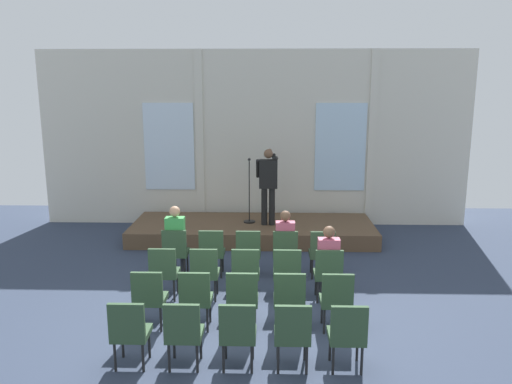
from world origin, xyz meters
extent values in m
plane|color=#2D384C|center=(0.00, 0.00, 0.00)|extent=(15.75, 15.75, 0.00)
cube|color=beige|center=(0.00, 6.06, 2.24)|extent=(10.97, 0.10, 4.47)
cube|color=silver|center=(-2.19, 6.00, 2.04)|extent=(1.29, 0.04, 2.23)
cube|color=beige|center=(-1.40, 6.00, 2.24)|extent=(0.20, 0.08, 4.47)
cube|color=silver|center=(2.19, 6.00, 2.04)|extent=(1.29, 0.04, 2.23)
cube|color=beige|center=(2.99, 6.00, 2.24)|extent=(0.20, 0.08, 4.47)
cube|color=brown|center=(0.00, 4.76, 0.18)|extent=(5.72, 2.01, 0.37)
cylinder|color=black|center=(0.27, 4.61, 0.81)|extent=(0.14, 0.14, 0.88)
cylinder|color=black|center=(0.45, 4.61, 0.81)|extent=(0.14, 0.14, 0.88)
cube|color=black|center=(0.36, 4.61, 1.59)|extent=(0.42, 0.22, 0.66)
cube|color=navy|center=(0.36, 4.72, 1.66)|extent=(0.06, 0.01, 0.40)
sphere|color=brown|center=(0.36, 4.62, 2.05)|extent=(0.21, 0.21, 0.21)
cylinder|color=black|center=(0.12, 4.69, 1.70)|extent=(0.09, 0.28, 0.45)
cylinder|color=black|center=(0.52, 4.74, 1.94)|extent=(0.15, 0.36, 0.15)
cylinder|color=black|center=(0.48, 4.87, 1.98)|extent=(0.11, 0.34, 0.15)
sphere|color=brown|center=(0.39, 5.14, 2.05)|extent=(0.10, 0.10, 0.10)
cylinder|color=black|center=(-0.09, 4.82, 0.38)|extent=(0.28, 0.28, 0.03)
cylinder|color=black|center=(-0.09, 4.82, 1.12)|extent=(0.02, 0.02, 1.45)
sphere|color=#262626|center=(-0.09, 4.82, 1.89)|extent=(0.07, 0.07, 0.07)
cylinder|color=black|center=(-1.21, 2.49, 0.20)|extent=(0.04, 0.04, 0.40)
cylinder|color=black|center=(-1.57, 2.49, 0.20)|extent=(0.04, 0.04, 0.40)
cylinder|color=black|center=(-1.21, 2.15, 0.20)|extent=(0.04, 0.04, 0.40)
cylinder|color=black|center=(-1.57, 2.15, 0.20)|extent=(0.04, 0.04, 0.40)
cube|color=#2D472D|center=(-1.39, 2.32, 0.44)|extent=(0.46, 0.44, 0.08)
cube|color=#2D472D|center=(-1.39, 2.13, 0.71)|extent=(0.46, 0.06, 0.46)
cylinder|color=#2D2D33|center=(-1.48, 2.50, 0.22)|extent=(0.10, 0.10, 0.44)
cylinder|color=#2D2D33|center=(-1.30, 2.50, 0.22)|extent=(0.10, 0.10, 0.44)
cube|color=#2D2D33|center=(-1.39, 2.38, 0.50)|extent=(0.34, 0.36, 0.12)
cube|color=green|center=(-1.39, 2.27, 0.86)|extent=(0.36, 0.20, 0.60)
sphere|color=tan|center=(-1.39, 2.29, 1.27)|extent=(0.20, 0.20, 0.20)
cylinder|color=black|center=(-0.51, 2.49, 0.20)|extent=(0.04, 0.04, 0.40)
cylinder|color=black|center=(-0.87, 2.49, 0.20)|extent=(0.04, 0.04, 0.40)
cylinder|color=black|center=(-0.51, 2.15, 0.20)|extent=(0.04, 0.04, 0.40)
cylinder|color=black|center=(-0.87, 2.15, 0.20)|extent=(0.04, 0.04, 0.40)
cube|color=#2D472D|center=(-0.69, 2.32, 0.44)|extent=(0.46, 0.44, 0.08)
cube|color=#2D472D|center=(-0.69, 2.13, 0.71)|extent=(0.46, 0.06, 0.46)
cylinder|color=black|center=(0.18, 2.49, 0.20)|extent=(0.04, 0.04, 0.40)
cylinder|color=black|center=(-0.18, 2.49, 0.20)|extent=(0.04, 0.04, 0.40)
cylinder|color=black|center=(0.18, 2.15, 0.20)|extent=(0.04, 0.04, 0.40)
cylinder|color=black|center=(-0.18, 2.15, 0.20)|extent=(0.04, 0.04, 0.40)
cube|color=#2D472D|center=(0.00, 2.32, 0.44)|extent=(0.46, 0.44, 0.08)
cube|color=#2D472D|center=(0.00, 2.13, 0.71)|extent=(0.46, 0.06, 0.46)
cylinder|color=black|center=(0.87, 2.49, 0.20)|extent=(0.04, 0.04, 0.40)
cylinder|color=black|center=(0.51, 2.49, 0.20)|extent=(0.04, 0.04, 0.40)
cylinder|color=black|center=(0.87, 2.15, 0.20)|extent=(0.04, 0.04, 0.40)
cylinder|color=black|center=(0.51, 2.15, 0.20)|extent=(0.04, 0.04, 0.40)
cube|color=#2D472D|center=(0.69, 2.32, 0.44)|extent=(0.46, 0.44, 0.08)
cube|color=#2D472D|center=(0.69, 2.13, 0.71)|extent=(0.46, 0.06, 0.46)
cylinder|color=#2D2D33|center=(0.60, 2.50, 0.22)|extent=(0.10, 0.10, 0.44)
cylinder|color=#2D2D33|center=(0.78, 2.50, 0.22)|extent=(0.10, 0.10, 0.44)
cube|color=#2D2D33|center=(0.69, 2.38, 0.50)|extent=(0.34, 0.36, 0.12)
cube|color=#B24C66|center=(0.69, 2.27, 0.82)|extent=(0.36, 0.20, 0.53)
sphere|color=brown|center=(0.69, 2.29, 1.20)|extent=(0.20, 0.20, 0.20)
cylinder|color=black|center=(1.57, 2.49, 0.20)|extent=(0.04, 0.04, 0.40)
cylinder|color=black|center=(1.21, 2.49, 0.20)|extent=(0.04, 0.04, 0.40)
cylinder|color=black|center=(1.57, 2.15, 0.20)|extent=(0.04, 0.04, 0.40)
cylinder|color=black|center=(1.21, 2.15, 0.20)|extent=(0.04, 0.04, 0.40)
cube|color=#2D472D|center=(1.39, 2.32, 0.44)|extent=(0.46, 0.44, 0.08)
cube|color=#2D472D|center=(1.39, 2.13, 0.71)|extent=(0.46, 0.06, 0.46)
cylinder|color=black|center=(-1.21, 1.43, 0.20)|extent=(0.04, 0.04, 0.40)
cylinder|color=black|center=(-1.57, 1.43, 0.20)|extent=(0.04, 0.04, 0.40)
cylinder|color=black|center=(-1.21, 1.09, 0.20)|extent=(0.04, 0.04, 0.40)
cylinder|color=black|center=(-1.57, 1.09, 0.20)|extent=(0.04, 0.04, 0.40)
cube|color=#2D472D|center=(-1.39, 1.26, 0.44)|extent=(0.46, 0.44, 0.08)
cube|color=#2D472D|center=(-1.39, 1.07, 0.71)|extent=(0.46, 0.06, 0.46)
cylinder|color=black|center=(-0.51, 1.43, 0.20)|extent=(0.04, 0.04, 0.40)
cylinder|color=black|center=(-0.87, 1.43, 0.20)|extent=(0.04, 0.04, 0.40)
cylinder|color=black|center=(-0.51, 1.09, 0.20)|extent=(0.04, 0.04, 0.40)
cylinder|color=black|center=(-0.87, 1.09, 0.20)|extent=(0.04, 0.04, 0.40)
cube|color=#2D472D|center=(-0.69, 1.26, 0.44)|extent=(0.46, 0.44, 0.08)
cube|color=#2D472D|center=(-0.69, 1.07, 0.71)|extent=(0.46, 0.06, 0.46)
cylinder|color=black|center=(0.18, 1.43, 0.20)|extent=(0.04, 0.04, 0.40)
cylinder|color=black|center=(-0.18, 1.43, 0.20)|extent=(0.04, 0.04, 0.40)
cylinder|color=black|center=(0.18, 1.09, 0.20)|extent=(0.04, 0.04, 0.40)
cylinder|color=black|center=(-0.18, 1.09, 0.20)|extent=(0.04, 0.04, 0.40)
cube|color=#2D472D|center=(0.00, 1.26, 0.44)|extent=(0.46, 0.44, 0.08)
cube|color=#2D472D|center=(0.00, 1.07, 0.71)|extent=(0.46, 0.06, 0.46)
cylinder|color=black|center=(0.87, 1.43, 0.20)|extent=(0.04, 0.04, 0.40)
cylinder|color=black|center=(0.51, 1.43, 0.20)|extent=(0.04, 0.04, 0.40)
cylinder|color=black|center=(0.87, 1.09, 0.20)|extent=(0.04, 0.04, 0.40)
cylinder|color=black|center=(0.51, 1.09, 0.20)|extent=(0.04, 0.04, 0.40)
cube|color=#2D472D|center=(0.69, 1.26, 0.44)|extent=(0.46, 0.44, 0.08)
cube|color=#2D472D|center=(0.69, 1.07, 0.71)|extent=(0.46, 0.06, 0.46)
cylinder|color=black|center=(1.57, 1.43, 0.20)|extent=(0.04, 0.04, 0.40)
cylinder|color=black|center=(1.21, 1.43, 0.20)|extent=(0.04, 0.04, 0.40)
cylinder|color=black|center=(1.57, 1.09, 0.20)|extent=(0.04, 0.04, 0.40)
cylinder|color=black|center=(1.21, 1.09, 0.20)|extent=(0.04, 0.04, 0.40)
cube|color=#2D472D|center=(1.39, 1.26, 0.44)|extent=(0.46, 0.44, 0.08)
cube|color=#2D472D|center=(1.39, 1.07, 0.71)|extent=(0.46, 0.06, 0.46)
cylinder|color=#2D2D33|center=(1.30, 1.44, 0.22)|extent=(0.10, 0.10, 0.44)
cylinder|color=#2D2D33|center=(1.48, 1.44, 0.22)|extent=(0.10, 0.10, 0.44)
cube|color=#2D2D33|center=(1.39, 1.32, 0.50)|extent=(0.34, 0.36, 0.12)
cube|color=#B24C66|center=(1.39, 1.21, 0.83)|extent=(0.36, 0.20, 0.54)
sphere|color=brown|center=(1.39, 1.23, 1.21)|extent=(0.20, 0.20, 0.20)
cylinder|color=black|center=(-1.21, 0.36, 0.20)|extent=(0.04, 0.04, 0.40)
cylinder|color=black|center=(-1.57, 0.36, 0.20)|extent=(0.04, 0.04, 0.40)
cylinder|color=black|center=(-1.21, 0.02, 0.20)|extent=(0.04, 0.04, 0.40)
cylinder|color=black|center=(-1.57, 0.02, 0.20)|extent=(0.04, 0.04, 0.40)
cube|color=#2D472D|center=(-1.39, 0.19, 0.44)|extent=(0.46, 0.44, 0.08)
cube|color=#2D472D|center=(-1.39, 0.00, 0.71)|extent=(0.46, 0.06, 0.46)
cylinder|color=black|center=(-0.51, 0.36, 0.20)|extent=(0.04, 0.04, 0.40)
cylinder|color=black|center=(-0.87, 0.36, 0.20)|extent=(0.04, 0.04, 0.40)
cylinder|color=black|center=(-0.51, 0.02, 0.20)|extent=(0.04, 0.04, 0.40)
cylinder|color=black|center=(-0.87, 0.02, 0.20)|extent=(0.04, 0.04, 0.40)
cube|color=#2D472D|center=(-0.69, 0.19, 0.44)|extent=(0.46, 0.44, 0.08)
cube|color=#2D472D|center=(-0.69, 0.00, 0.71)|extent=(0.46, 0.06, 0.46)
cylinder|color=black|center=(0.18, 0.36, 0.20)|extent=(0.04, 0.04, 0.40)
cylinder|color=black|center=(-0.18, 0.36, 0.20)|extent=(0.04, 0.04, 0.40)
cylinder|color=black|center=(0.18, 0.02, 0.20)|extent=(0.04, 0.04, 0.40)
cylinder|color=black|center=(-0.18, 0.02, 0.20)|extent=(0.04, 0.04, 0.40)
cube|color=#2D472D|center=(0.00, 0.19, 0.44)|extent=(0.46, 0.44, 0.08)
cube|color=#2D472D|center=(0.00, 0.00, 0.71)|extent=(0.46, 0.06, 0.46)
cylinder|color=black|center=(0.87, 0.36, 0.20)|extent=(0.04, 0.04, 0.40)
cylinder|color=black|center=(0.51, 0.36, 0.20)|extent=(0.04, 0.04, 0.40)
cylinder|color=black|center=(0.87, 0.02, 0.20)|extent=(0.04, 0.04, 0.40)
cylinder|color=black|center=(0.51, 0.02, 0.20)|extent=(0.04, 0.04, 0.40)
cube|color=#2D472D|center=(0.69, 0.19, 0.44)|extent=(0.46, 0.44, 0.08)
cube|color=#2D472D|center=(0.69, 0.00, 0.71)|extent=(0.46, 0.06, 0.46)
cylinder|color=black|center=(1.57, 0.36, 0.20)|extent=(0.04, 0.04, 0.40)
cylinder|color=black|center=(1.21, 0.36, 0.20)|extent=(0.04, 0.04, 0.40)
cylinder|color=black|center=(1.57, 0.02, 0.20)|extent=(0.04, 0.04, 0.40)
cylinder|color=black|center=(1.21, 0.02, 0.20)|extent=(0.04, 0.04, 0.40)
cube|color=#2D472D|center=(1.39, 0.19, 0.44)|extent=(0.46, 0.44, 0.08)
cube|color=#2D472D|center=(1.39, 0.00, 0.71)|extent=(0.46, 0.06, 0.46)
cylinder|color=black|center=(-1.21, -0.71, 0.20)|extent=(0.04, 0.04, 0.40)
cylinder|color=black|center=(-1.57, -0.71, 0.20)|extent=(0.04, 0.04, 0.40)
cylinder|color=black|center=(-1.21, -1.05, 0.20)|extent=(0.04, 0.04, 0.40)
cylinder|color=black|center=(-1.57, -1.05, 0.20)|extent=(0.04, 0.04, 0.40)
cube|color=#2D472D|center=(-1.39, -0.88, 0.44)|extent=(0.46, 0.44, 0.08)
cube|color=#2D472D|center=(-1.39, -1.07, 0.71)|extent=(0.46, 0.06, 0.46)
cylinder|color=black|center=(-0.51, -0.71, 0.20)|extent=(0.04, 0.04, 0.40)
cylinder|color=black|center=(-0.87, -0.71, 0.20)|extent=(0.04, 0.04, 0.40)
cylinder|color=black|center=(-0.51, -1.05, 0.20)|extent=(0.04, 0.04, 0.40)
cylinder|color=black|center=(-0.87, -1.05, 0.20)|extent=(0.04, 0.04, 0.40)
cube|color=#2D472D|center=(-0.69, -0.88, 0.44)|extent=(0.46, 0.44, 0.08)
cube|color=#2D472D|center=(-0.69, -1.07, 0.71)|extent=(0.46, 0.06, 0.46)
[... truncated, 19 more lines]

